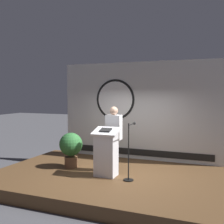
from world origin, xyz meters
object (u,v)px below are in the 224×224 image
podium (106,153)px  microphone_stand (129,160)px  speaker_person (114,138)px  potted_plant (71,146)px

podium → microphone_stand: microphone_stand is taller
speaker_person → potted_plant: size_ratio=1.77×
podium → microphone_stand: 0.66m
podium → potted_plant: 1.29m
speaker_person → potted_plant: bearing=-175.3°
podium → microphone_stand: size_ratio=0.89×
speaker_person → microphone_stand: 0.93m
microphone_stand → potted_plant: size_ratio=1.41×
podium → speaker_person: (0.02, 0.48, 0.29)m
podium → potted_plant: (-1.23, 0.38, -0.00)m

